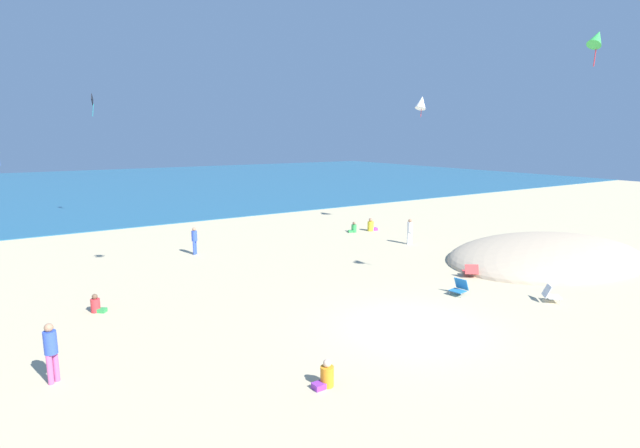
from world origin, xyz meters
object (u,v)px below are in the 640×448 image
at_px(person_1, 326,377).
at_px(person_2, 96,305).
at_px(person_0, 371,226).
at_px(person_6, 353,228).
at_px(cooler_box, 579,277).
at_px(person_3, 410,230).
at_px(person_4, 194,239).
at_px(beach_chair_far_right, 550,294).
at_px(beach_chair_near_camera, 459,287).
at_px(kite_green, 597,38).
at_px(beach_chair_mid_beach, 471,271).
at_px(kite_black, 92,100).
at_px(kite_white, 421,102).
at_px(person_5, 51,349).

height_order(person_1, person_2, person_1).
relative_size(person_0, person_6, 1.24).
distance_m(cooler_box, person_3, 9.03).
height_order(person_1, person_4, person_4).
xyz_separation_m(beach_chair_far_right, beach_chair_near_camera, (-2.13, 2.37, -0.01)).
distance_m(beach_chair_near_camera, person_2, 13.12).
bearing_deg(person_2, person_1, -26.51).
height_order(person_4, kite_green, kite_green).
bearing_deg(beach_chair_mid_beach, beach_chair_far_right, -145.30).
xyz_separation_m(beach_chair_near_camera, cooler_box, (5.72, -1.47, -0.14)).
xyz_separation_m(cooler_box, person_2, (-17.59, 7.04, 0.09)).
height_order(person_0, kite_black, kite_black).
bearing_deg(kite_white, person_6, 166.15).
distance_m(person_1, kite_black, 29.05).
bearing_deg(kite_black, kite_white, -40.07).
relative_size(beach_chair_near_camera, kite_green, 0.55).
bearing_deg(person_5, beach_chair_near_camera, 50.60).
bearing_deg(kite_green, cooler_box, 25.26).
bearing_deg(person_5, kite_black, 132.68).
bearing_deg(beach_chair_near_camera, person_0, -122.42).
bearing_deg(person_4, beach_chair_near_camera, -16.65).
height_order(person_0, person_4, person_4).
distance_m(beach_chair_mid_beach, beach_chair_far_right, 3.71).
bearing_deg(cooler_box, beach_chair_near_camera, 165.58).
height_order(beach_chair_near_camera, person_2, person_2).
height_order(person_1, person_5, person_5).
height_order(beach_chair_mid_beach, kite_black, kite_black).
relative_size(beach_chair_far_right, person_6, 1.19).
relative_size(person_1, kite_black, 0.45).
relative_size(beach_chair_mid_beach, kite_white, 0.63).
xyz_separation_m(person_0, person_3, (-0.67, -4.19, 0.52)).
height_order(beach_chair_far_right, person_1, person_1).
bearing_deg(person_1, person_5, -35.90).
bearing_deg(kite_white, beach_chair_mid_beach, -122.89).
distance_m(beach_chair_mid_beach, person_4, 13.47).
distance_m(cooler_box, person_4, 17.86).
distance_m(beach_chair_near_camera, kite_black, 27.61).
height_order(person_6, kite_white, kite_white).
relative_size(beach_chair_mid_beach, person_0, 1.05).
bearing_deg(beach_chair_far_right, person_0, 120.05).
bearing_deg(kite_green, beach_chair_far_right, 69.15).
distance_m(kite_black, kite_green, 30.15).
height_order(beach_chair_mid_beach, cooler_box, beach_chair_mid_beach).
distance_m(beach_chair_far_right, person_6, 14.36).
relative_size(cooler_box, person_6, 0.87).
xyz_separation_m(person_0, person_6, (-1.23, 0.24, -0.06)).
bearing_deg(person_2, beach_chair_near_camera, 14.23).
xyz_separation_m(cooler_box, person_5, (-19.28, 2.39, 0.74)).
bearing_deg(cooler_box, person_4, 132.28).
relative_size(cooler_box, person_3, 0.40).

